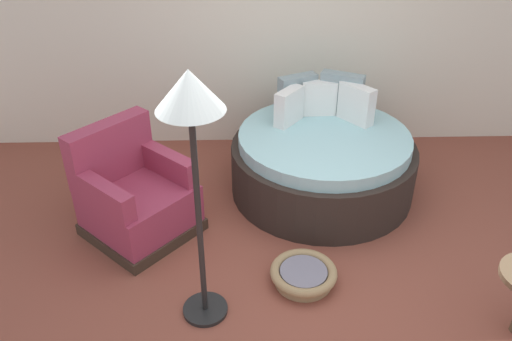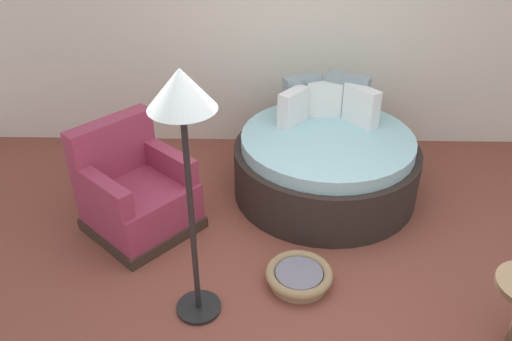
# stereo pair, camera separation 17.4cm
# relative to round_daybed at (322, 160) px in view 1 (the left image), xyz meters

# --- Properties ---
(ground_plane) EXTENTS (8.00, 8.00, 0.02)m
(ground_plane) POSITION_rel_round_daybed_xyz_m (-0.34, -1.28, -0.33)
(ground_plane) COLOR brown
(back_wall) EXTENTS (8.00, 0.12, 2.73)m
(back_wall) POSITION_rel_round_daybed_xyz_m (-0.34, 1.08, 1.05)
(back_wall) COLOR silver
(back_wall) RESTS_ON ground_plane
(round_daybed) EXTENTS (1.71, 1.71, 1.02)m
(round_daybed) POSITION_rel_round_daybed_xyz_m (0.00, 0.00, 0.00)
(round_daybed) COLOR #2D231E
(round_daybed) RESTS_ON ground_plane
(red_armchair) EXTENTS (1.13, 1.13, 0.94)m
(red_armchair) POSITION_rel_round_daybed_xyz_m (-1.66, -0.58, 0.01)
(red_armchair) COLOR #38281E
(red_armchair) RESTS_ON ground_plane
(pet_basket) EXTENTS (0.51, 0.51, 0.13)m
(pet_basket) POSITION_rel_round_daybed_xyz_m (-0.30, -1.27, -0.25)
(pet_basket) COLOR #9E7F56
(pet_basket) RESTS_ON ground_plane
(floor_lamp) EXTENTS (0.40, 0.40, 1.82)m
(floor_lamp) POSITION_rel_round_daybed_xyz_m (-1.03, -1.54, 1.21)
(floor_lamp) COLOR black
(floor_lamp) RESTS_ON ground_plane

